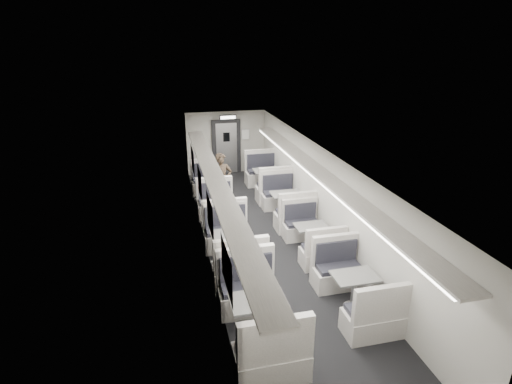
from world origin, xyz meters
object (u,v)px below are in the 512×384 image
booth_left_d (258,319)px  booth_right_d (354,291)px  booth_right_a (268,181)px  booth_right_c (311,238)px  passenger (222,181)px  exit_sign (228,117)px  booth_left_b (220,215)px  booth_right_b (286,205)px  booth_left_a (211,190)px  vestibule_door (226,147)px  booth_left_c (232,249)px

booth_left_d → booth_right_d: 2.04m
booth_right_a → booth_right_c: bearing=-90.0°
booth_right_c → booth_right_d: bearing=-90.0°
booth_right_c → passenger: 3.66m
booth_right_c → exit_sign: (-1.00, 6.10, 1.93)m
booth_right_d → booth_left_d: bearing=-168.2°
booth_right_c → exit_sign: size_ratio=3.14×
booth_left_b → booth_right_c: (2.00, -1.80, -0.04)m
booth_right_c → booth_right_b: bearing=90.0°
booth_right_b → passenger: (-1.71, 1.16, 0.49)m
booth_left_a → passenger: bearing=-63.2°
booth_left_d → exit_sign: exit_sign is taller
booth_left_b → exit_sign: 4.80m
booth_left_a → booth_right_b: 2.65m
booth_left_b → booth_right_c: 2.69m
booth_left_a → booth_right_b: booth_right_b is taller
booth_right_b → vestibule_door: bearing=102.4°
booth_left_a → passenger: 0.81m
booth_left_a → booth_right_a: booth_right_a is taller
booth_left_a → booth_left_c: booth_left_c is taller
booth_left_c → booth_right_c: booth_left_c is taller
booth_right_b → booth_right_d: 4.36m
booth_left_c → booth_right_c: (2.00, 0.23, -0.06)m
booth_right_c → passenger: size_ratio=1.11×
booth_left_b → booth_left_d: booth_left_d is taller
passenger → exit_sign: size_ratio=2.82×
booth_left_a → booth_right_d: booth_left_a is taller
booth_right_d → vestibule_door: bearing=96.4°
booth_right_d → passenger: 5.80m
booth_right_a → booth_right_c: (0.00, -4.14, -0.07)m
passenger → booth_left_c: bearing=-95.4°
booth_left_d → passenger: bearing=87.2°
booth_left_b → passenger: (0.29, 1.39, 0.49)m
booth_left_b → passenger: bearing=78.2°
booth_left_d → vestibule_door: size_ratio=1.10×
booth_right_a → passenger: bearing=-151.1°
booth_left_b → booth_right_d: bearing=-64.2°
passenger → booth_right_c: bearing=-62.4°
booth_left_a → exit_sign: exit_sign is taller
booth_left_a → booth_right_a: size_ratio=0.93×
passenger → vestibule_door: size_ratio=0.83×
booth_right_a → booth_right_b: booth_right_a is taller
booth_right_c → passenger: passenger is taller
booth_left_d → booth_right_b: bearing=67.3°
booth_right_d → passenger: size_ratio=1.19×
booth_right_d → passenger: (-1.71, 5.52, 0.50)m
booth_left_a → booth_left_d: 6.51m
vestibule_door → booth_right_d: bearing=-83.6°
booth_right_a → booth_right_c: 4.14m
passenger → booth_right_b: bearing=-34.8°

